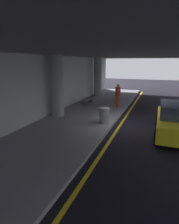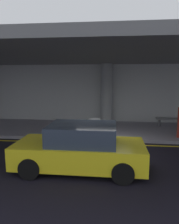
# 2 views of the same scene
# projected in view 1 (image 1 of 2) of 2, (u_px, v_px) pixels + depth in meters

# --- Properties ---
(ground_plane) EXTENTS (60.00, 60.00, 0.00)m
(ground_plane) POSITION_uv_depth(u_px,v_px,m) (133.00, 126.00, 10.51)
(ground_plane) COLOR black
(sidewalk) EXTENTS (26.00, 4.20, 0.15)m
(sidewalk) POSITION_uv_depth(u_px,v_px,m) (81.00, 119.00, 11.52)
(sidewalk) COLOR gray
(sidewalk) RESTS_ON ground
(lane_stripe_yellow) EXTENTS (26.00, 0.14, 0.01)m
(lane_stripe_yellow) POSITION_uv_depth(u_px,v_px,m) (121.00, 124.00, 10.73)
(lane_stripe_yellow) COLOR yellow
(lane_stripe_yellow) RESTS_ON ground
(support_column_left_mid) EXTENTS (0.74, 0.74, 3.65)m
(support_column_left_mid) POSITION_uv_depth(u_px,v_px,m) (57.00, 86.00, 11.54)
(support_column_left_mid) COLOR gray
(support_column_left_mid) RESTS_ON sidewalk
(support_column_center) EXTENTS (0.74, 0.74, 3.65)m
(support_column_center) POSITION_uv_depth(u_px,v_px,m) (98.00, 77.00, 18.81)
(support_column_center) COLOR gray
(support_column_center) RESTS_ON sidewalk
(ceiling_overhang) EXTENTS (28.00, 13.20, 0.30)m
(ceiling_overhang) POSITION_uv_depth(u_px,v_px,m) (88.00, 51.00, 10.37)
(ceiling_overhang) COLOR #5E5F61
(ceiling_overhang) RESTS_ON support_column_far_left
(terminal_back_wall) EXTENTS (26.00, 0.30, 3.80)m
(terminal_back_wall) POSITION_uv_depth(u_px,v_px,m) (47.00, 87.00, 11.81)
(terminal_back_wall) COLOR #AFB2B2
(terminal_back_wall) RESTS_ON ground
(car_yellow_taxi) EXTENTS (4.10, 1.92, 1.50)m
(car_yellow_taxi) POSITION_uv_depth(u_px,v_px,m) (177.00, 120.00, 9.09)
(car_yellow_taxi) COLOR yellow
(car_yellow_taxi) RESTS_ON ground
(traveler_with_luggage) EXTENTS (0.38, 0.38, 1.68)m
(traveler_with_luggage) POSITION_uv_depth(u_px,v_px,m) (118.00, 94.00, 14.07)
(traveler_with_luggage) COLOR maroon
(traveler_with_luggage) RESTS_ON sidewalk
(suitcase_upright_secondary) EXTENTS (0.36, 0.22, 0.90)m
(suitcase_upright_secondary) POSITION_uv_depth(u_px,v_px,m) (116.00, 99.00, 15.69)
(suitcase_upright_secondary) COLOR #92734D
(suitcase_upright_secondary) RESTS_ON sidewalk
(bench_metal) EXTENTS (1.60, 0.50, 0.48)m
(bench_metal) POSITION_uv_depth(u_px,v_px,m) (87.00, 100.00, 15.13)
(bench_metal) COLOR slate
(bench_metal) RESTS_ON sidewalk
(trash_bin_steel) EXTENTS (0.56, 0.56, 0.85)m
(trash_bin_steel) POSITION_uv_depth(u_px,v_px,m) (104.00, 115.00, 10.45)
(trash_bin_steel) COLOR gray
(trash_bin_steel) RESTS_ON sidewalk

